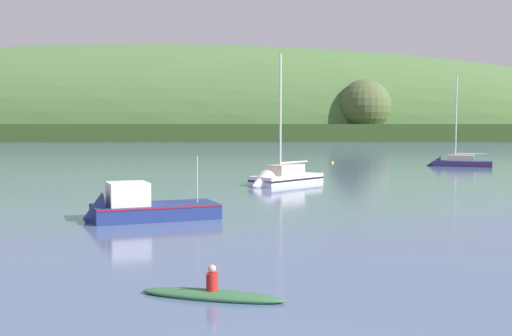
{
  "coord_description": "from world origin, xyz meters",
  "views": [
    {
      "loc": [
        -1.93,
        -10.43,
        4.65
      ],
      "look_at": [
        2.54,
        35.23,
        1.58
      ],
      "focal_mm": 44.69,
      "sensor_mm": 36.0,
      "label": 1
    }
  ],
  "objects_px": {
    "canoe_with_paddler": "(212,295)",
    "mooring_buoy_midchannel": "(332,163)",
    "sailboat_outer_reach": "(280,181)",
    "sailboat_far_left": "(455,165)",
    "fishing_boat_moored": "(140,212)"
  },
  "relations": [
    {
      "from": "sailboat_far_left",
      "to": "mooring_buoy_midchannel",
      "type": "distance_m",
      "value": 14.69
    },
    {
      "from": "fishing_boat_moored",
      "to": "mooring_buoy_midchannel",
      "type": "bearing_deg",
      "value": -129.12
    },
    {
      "from": "mooring_buoy_midchannel",
      "to": "sailboat_outer_reach",
      "type": "bearing_deg",
      "value": -110.14
    },
    {
      "from": "canoe_with_paddler",
      "to": "mooring_buoy_midchannel",
      "type": "xyz_separation_m",
      "value": [
        16.61,
        60.52,
        -0.1
      ]
    },
    {
      "from": "fishing_boat_moored",
      "to": "canoe_with_paddler",
      "type": "xyz_separation_m",
      "value": [
        3.15,
        -14.69,
        -0.27
      ]
    },
    {
      "from": "fishing_boat_moored",
      "to": "mooring_buoy_midchannel",
      "type": "height_order",
      "value": "fishing_boat_moored"
    },
    {
      "from": "sailboat_outer_reach",
      "to": "canoe_with_paddler",
      "type": "distance_m",
      "value": 32.85
    },
    {
      "from": "sailboat_far_left",
      "to": "mooring_buoy_midchannel",
      "type": "height_order",
      "value": "sailboat_far_left"
    },
    {
      "from": "sailboat_outer_reach",
      "to": "canoe_with_paddler",
      "type": "relative_size",
      "value": 2.73
    },
    {
      "from": "sailboat_outer_reach",
      "to": "mooring_buoy_midchannel",
      "type": "xyz_separation_m",
      "value": [
        10.37,
        28.27,
        -0.32
      ]
    },
    {
      "from": "canoe_with_paddler",
      "to": "mooring_buoy_midchannel",
      "type": "height_order",
      "value": "canoe_with_paddler"
    },
    {
      "from": "fishing_boat_moored",
      "to": "canoe_with_paddler",
      "type": "relative_size",
      "value": 1.72
    },
    {
      "from": "sailboat_far_left",
      "to": "canoe_with_paddler",
      "type": "bearing_deg",
      "value": 86.49
    },
    {
      "from": "canoe_with_paddler",
      "to": "sailboat_outer_reach",
      "type": "bearing_deg",
      "value": -79.65
    },
    {
      "from": "sailboat_outer_reach",
      "to": "mooring_buoy_midchannel",
      "type": "bearing_deg",
      "value": -153.06
    }
  ]
}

